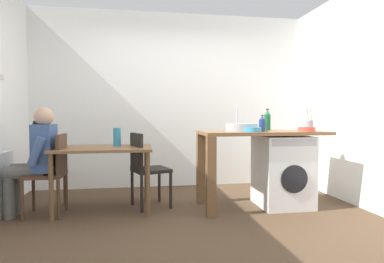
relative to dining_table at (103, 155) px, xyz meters
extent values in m
plane|color=#4C3826|center=(0.93, -0.51, -0.64)|extent=(5.46, 5.46, 0.00)
cube|color=white|center=(0.93, 1.24, 0.71)|extent=(4.60, 0.10, 2.70)
cube|color=white|center=(3.08, -0.51, 0.71)|extent=(0.10, 3.80, 2.70)
cube|color=brown|center=(0.00, 0.00, 0.08)|extent=(1.10, 0.76, 0.03)
cylinder|color=brown|center=(-0.50, -0.33, -0.29)|extent=(0.05, 0.05, 0.71)
cylinder|color=brown|center=(0.50, -0.33, -0.29)|extent=(0.05, 0.05, 0.71)
cylinder|color=brown|center=(-0.50, 0.33, -0.29)|extent=(0.05, 0.05, 0.71)
cylinder|color=brown|center=(0.50, 0.33, -0.29)|extent=(0.05, 0.05, 0.71)
cube|color=#4C3323|center=(-0.62, -0.10, -0.19)|extent=(0.40, 0.40, 0.04)
cube|color=#4C3323|center=(-0.44, -0.10, 0.03)|extent=(0.04, 0.38, 0.45)
cylinder|color=#4C3323|center=(-0.80, -0.28, -0.42)|extent=(0.04, 0.04, 0.45)
cylinder|color=#4C3323|center=(-0.80, 0.08, -0.42)|extent=(0.04, 0.04, 0.45)
cylinder|color=#4C3323|center=(-0.44, -0.28, -0.42)|extent=(0.04, 0.04, 0.45)
cylinder|color=#4C3323|center=(-0.44, 0.08, -0.42)|extent=(0.04, 0.04, 0.45)
cube|color=black|center=(0.55, 0.05, -0.19)|extent=(0.51, 0.51, 0.04)
cube|color=black|center=(0.38, -0.01, 0.03)|extent=(0.15, 0.37, 0.45)
cylinder|color=black|center=(0.66, 0.28, -0.42)|extent=(0.04, 0.04, 0.45)
cylinder|color=black|center=(0.78, -0.06, -0.42)|extent=(0.04, 0.04, 0.45)
cylinder|color=black|center=(0.32, 0.16, -0.42)|extent=(0.04, 0.04, 0.45)
cylinder|color=black|center=(0.44, -0.18, -0.42)|extent=(0.04, 0.04, 0.45)
cylinder|color=#595651|center=(-0.96, -0.19, -0.42)|extent=(0.11, 0.11, 0.45)
cylinder|color=#595651|center=(-0.96, -0.01, -0.42)|extent=(0.11, 0.11, 0.45)
cylinder|color=#595651|center=(-0.80, -0.19, -0.14)|extent=(0.40, 0.14, 0.14)
cylinder|color=#595651|center=(-0.80, -0.01, -0.14)|extent=(0.40, 0.14, 0.14)
cube|color=#3F598C|center=(-0.62, -0.10, 0.11)|extent=(0.20, 0.34, 0.52)
cylinder|color=#3F598C|center=(-0.64, -0.31, 0.09)|extent=(0.19, 0.09, 0.31)
cylinder|color=#3F598C|center=(-0.64, 0.11, 0.09)|extent=(0.19, 0.09, 0.31)
sphere|color=tan|center=(-0.62, -0.10, 0.45)|extent=(0.21, 0.21, 0.21)
sphere|color=black|center=(-0.68, -0.10, 0.37)|extent=(0.12, 0.12, 0.12)
cube|color=brown|center=(1.88, -0.17, 0.26)|extent=(1.50, 0.68, 0.04)
cube|color=brown|center=(1.18, -0.46, -0.20)|extent=(0.10, 0.10, 0.88)
cube|color=brown|center=(1.18, 0.12, -0.20)|extent=(0.10, 0.10, 0.88)
cube|color=white|center=(2.14, -0.17, -0.21)|extent=(0.60, 0.60, 0.86)
cylinder|color=black|center=(2.14, -0.47, -0.26)|extent=(0.32, 0.02, 0.32)
cube|color=#B2B2B7|center=(2.14, -0.47, 0.16)|extent=(0.54, 0.01, 0.08)
cylinder|color=#9EA0A5|center=(1.62, -0.17, 0.32)|extent=(0.38, 0.38, 0.09)
cylinder|color=#B2B2B7|center=(1.62, 0.01, 0.42)|extent=(0.02, 0.02, 0.28)
cylinder|color=navy|center=(1.92, -0.06, 0.35)|extent=(0.08, 0.08, 0.14)
cone|color=navy|center=(1.92, -0.06, 0.44)|extent=(0.07, 0.07, 0.04)
cylinder|color=#262626|center=(1.92, -0.06, 0.46)|extent=(0.03, 0.03, 0.02)
cylinder|color=#19592D|center=(2.05, 0.09, 0.38)|extent=(0.08, 0.08, 0.20)
cone|color=#19592D|center=(2.05, 0.09, 0.50)|extent=(0.07, 0.07, 0.06)
cylinder|color=#262626|center=(2.05, 0.09, 0.54)|extent=(0.03, 0.03, 0.02)
cylinder|color=teal|center=(1.68, -0.37, 0.30)|extent=(0.19, 0.19, 0.05)
cylinder|color=#1E546B|center=(1.68, -0.37, 0.32)|extent=(0.15, 0.15, 0.03)
cylinder|color=gray|center=(2.51, -0.12, 0.34)|extent=(0.11, 0.11, 0.13)
cylinder|color=#99724C|center=(2.49, -0.11, 0.49)|extent=(0.01, 0.04, 0.18)
cylinder|color=#99724C|center=(2.53, -0.13, 0.49)|extent=(0.01, 0.05, 0.18)
cylinder|color=#D84C38|center=(2.33, -0.39, 0.30)|extent=(0.20, 0.20, 0.05)
cylinder|color=maroon|center=(2.33, -0.39, 0.32)|extent=(0.16, 0.16, 0.03)
cylinder|color=teal|center=(0.15, 0.10, 0.21)|extent=(0.09, 0.09, 0.22)
cube|color=#B2B2B7|center=(1.83, -0.27, 0.28)|extent=(0.15, 0.06, 0.01)
cube|color=#262628|center=(1.83, -0.27, 0.28)|extent=(0.15, 0.06, 0.01)
camera|label=1|loc=(0.40, -3.89, 0.45)|focal=30.44mm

